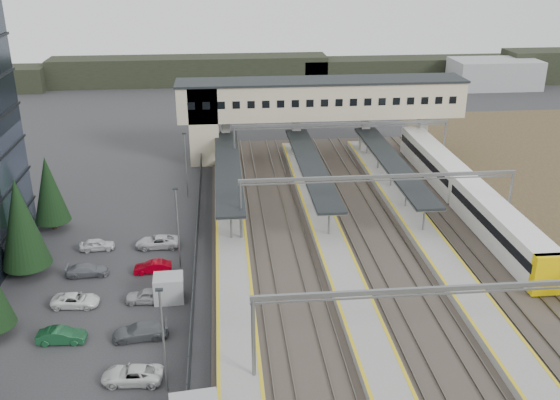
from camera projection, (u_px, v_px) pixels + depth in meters
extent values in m
plane|color=#2B2B2D|center=(273.00, 320.00, 51.10)|extent=(220.00, 220.00, 0.00)
cylinder|color=black|center=(29.00, 268.00, 58.10)|extent=(0.44, 0.44, 1.20)
cone|color=black|center=(21.00, 222.00, 56.33)|extent=(4.42, 4.42, 8.50)
cylinder|color=black|center=(54.00, 224.00, 67.30)|extent=(0.44, 0.44, 1.20)
cone|color=black|center=(49.00, 189.00, 65.79)|extent=(3.74, 3.74, 7.20)
imported|color=#164828|center=(61.00, 336.00, 48.00)|extent=(3.74, 1.42, 1.22)
imported|color=white|center=(76.00, 300.00, 52.90)|extent=(4.12, 2.15, 1.11)
imported|color=slate|center=(87.00, 270.00, 57.78)|extent=(3.96, 1.80, 1.13)
imported|color=silver|center=(97.00, 245.00, 62.65)|extent=(3.54, 1.62, 1.18)
imported|color=silver|center=(132.00, 375.00, 43.66)|extent=(4.45, 2.34, 1.19)
imported|color=#575A5E|center=(140.00, 331.00, 48.53)|extent=(4.48, 2.14, 1.26)
imported|color=#9FA0A3|center=(147.00, 296.00, 53.41)|extent=(3.83, 1.82, 1.26)
imported|color=#95000F|center=(153.00, 267.00, 58.31)|extent=(3.53, 1.36, 1.15)
imported|color=silver|center=(157.00, 242.00, 63.18)|extent=(4.38, 2.03, 1.22)
cylinder|color=slate|center=(163.00, 342.00, 41.49)|extent=(0.16, 0.16, 8.00)
cube|color=black|center=(159.00, 290.00, 39.98)|extent=(0.50, 0.25, 0.15)
cylinder|color=slate|center=(178.00, 229.00, 58.07)|extent=(0.16, 0.16, 8.00)
cube|color=black|center=(175.00, 189.00, 56.55)|extent=(0.50, 0.25, 0.15)
cylinder|color=slate|center=(186.00, 166.00, 74.65)|extent=(0.16, 0.16, 8.00)
cube|color=black|center=(184.00, 133.00, 73.13)|extent=(0.50, 0.25, 0.15)
cube|color=#26282B|center=(194.00, 283.00, 54.74)|extent=(0.08, 90.00, 2.00)
cube|color=#949799|center=(169.00, 288.00, 53.57)|extent=(2.60, 2.19, 2.31)
cube|color=#3E372F|center=(399.00, 281.00, 56.75)|extent=(34.00, 90.00, 0.20)
cube|color=#59544C|center=(260.00, 287.00, 55.53)|extent=(0.08, 90.00, 0.14)
cube|color=#59544C|center=(276.00, 286.00, 55.66)|extent=(0.08, 90.00, 0.14)
cube|color=#59544C|center=(304.00, 284.00, 55.89)|extent=(0.08, 90.00, 0.14)
cube|color=#59544C|center=(320.00, 284.00, 56.02)|extent=(0.08, 90.00, 0.14)
cube|color=#59544C|center=(370.00, 281.00, 56.43)|extent=(0.08, 90.00, 0.14)
cube|color=#59544C|center=(386.00, 280.00, 56.56)|extent=(0.08, 90.00, 0.14)
cube|color=#59544C|center=(413.00, 279.00, 56.79)|extent=(0.08, 90.00, 0.14)
cube|color=#59544C|center=(428.00, 278.00, 56.92)|extent=(0.08, 90.00, 0.14)
cube|color=#59544C|center=(477.00, 276.00, 57.34)|extent=(0.08, 90.00, 0.14)
cube|color=#59544C|center=(492.00, 275.00, 57.47)|extent=(0.08, 90.00, 0.14)
cube|color=#59544C|center=(518.00, 274.00, 57.70)|extent=(0.08, 90.00, 0.14)
cube|color=#59544C|center=(533.00, 273.00, 57.83)|extent=(0.08, 90.00, 0.14)
cube|color=gray|center=(234.00, 286.00, 55.26)|extent=(3.20, 82.00, 0.90)
cube|color=gold|center=(218.00, 283.00, 54.96)|extent=(0.25, 82.00, 0.02)
cube|color=gold|center=(251.00, 281.00, 55.22)|extent=(0.25, 82.00, 0.02)
cube|color=gray|center=(345.00, 281.00, 56.16)|extent=(3.20, 82.00, 0.90)
cube|color=gold|center=(330.00, 277.00, 55.86)|extent=(0.25, 82.00, 0.02)
cube|color=gold|center=(361.00, 276.00, 56.12)|extent=(0.25, 82.00, 0.02)
cube|color=gray|center=(453.00, 275.00, 57.07)|extent=(3.20, 82.00, 0.90)
cube|color=gold|center=(438.00, 272.00, 56.76)|extent=(0.25, 82.00, 0.02)
cube|color=gold|center=(469.00, 270.00, 57.02)|extent=(0.25, 82.00, 0.02)
cube|color=black|center=(228.00, 167.00, 74.18)|extent=(3.00, 30.00, 0.25)
cube|color=slate|center=(228.00, 168.00, 74.23)|extent=(3.10, 30.00, 0.12)
cylinder|color=slate|center=(231.00, 224.00, 62.81)|extent=(0.20, 0.20, 3.10)
cylinder|color=slate|center=(230.00, 200.00, 68.80)|extent=(0.20, 0.20, 3.10)
cylinder|color=slate|center=(228.00, 180.00, 74.78)|extent=(0.20, 0.20, 3.10)
cylinder|color=slate|center=(227.00, 162.00, 80.77)|extent=(0.20, 0.20, 3.10)
cylinder|color=slate|center=(226.00, 147.00, 86.75)|extent=(0.20, 0.20, 3.10)
cube|color=black|center=(311.00, 164.00, 75.08)|extent=(3.00, 30.00, 0.25)
cube|color=slate|center=(311.00, 166.00, 75.13)|extent=(3.10, 30.00, 0.12)
cylinder|color=slate|center=(329.00, 220.00, 63.71)|extent=(0.20, 0.20, 3.10)
cylinder|color=slate|center=(319.00, 197.00, 69.70)|extent=(0.20, 0.20, 3.10)
cylinder|color=slate|center=(311.00, 177.00, 75.68)|extent=(0.20, 0.20, 3.10)
cylinder|color=slate|center=(304.00, 160.00, 81.67)|extent=(0.20, 0.20, 3.10)
cylinder|color=slate|center=(298.00, 145.00, 87.66)|extent=(0.20, 0.20, 3.10)
cube|color=black|center=(392.00, 162.00, 75.98)|extent=(3.00, 30.00, 0.25)
cube|color=slate|center=(392.00, 163.00, 76.04)|extent=(3.10, 30.00, 0.12)
cylinder|color=slate|center=(424.00, 217.00, 64.61)|extent=(0.20, 0.20, 3.10)
cylinder|color=slate|center=(406.00, 194.00, 70.60)|extent=(0.20, 0.20, 3.10)
cylinder|color=slate|center=(391.00, 174.00, 76.59)|extent=(0.20, 0.20, 3.10)
cylinder|color=slate|center=(378.00, 158.00, 82.57)|extent=(0.20, 0.20, 3.10)
cylinder|color=slate|center=(367.00, 143.00, 88.56)|extent=(0.20, 0.20, 3.10)
cube|color=#C2B994|center=(321.00, 99.00, 87.50)|extent=(40.00, 6.00, 5.00)
cube|color=black|center=(321.00, 81.00, 86.53)|extent=(40.40, 6.40, 0.30)
cube|color=#C2B994|center=(204.00, 122.00, 87.15)|extent=(4.00, 6.00, 11.00)
cube|color=black|center=(191.00, 106.00, 83.06)|extent=(1.00, 0.06, 1.00)
cube|color=black|center=(206.00, 106.00, 83.24)|extent=(1.00, 0.06, 1.00)
cube|color=black|center=(221.00, 105.00, 83.42)|extent=(1.00, 0.06, 1.00)
cube|color=black|center=(236.00, 105.00, 83.60)|extent=(1.00, 0.06, 1.00)
cube|color=black|center=(251.00, 105.00, 83.78)|extent=(1.00, 0.06, 1.00)
cube|color=black|center=(266.00, 104.00, 83.96)|extent=(1.00, 0.06, 1.00)
cube|color=black|center=(281.00, 104.00, 84.14)|extent=(1.00, 0.06, 1.00)
cube|color=black|center=(295.00, 104.00, 84.32)|extent=(1.00, 0.06, 1.00)
cube|color=black|center=(310.00, 103.00, 84.50)|extent=(1.00, 0.06, 1.00)
cube|color=black|center=(325.00, 103.00, 84.68)|extent=(1.00, 0.06, 1.00)
cube|color=black|center=(339.00, 103.00, 84.86)|extent=(1.00, 0.06, 1.00)
cube|color=black|center=(353.00, 102.00, 85.04)|extent=(1.00, 0.06, 1.00)
cube|color=black|center=(368.00, 102.00, 85.22)|extent=(1.00, 0.06, 1.00)
cube|color=black|center=(382.00, 102.00, 85.40)|extent=(1.00, 0.06, 1.00)
cube|color=black|center=(396.00, 101.00, 85.58)|extent=(1.00, 0.06, 1.00)
cube|color=black|center=(411.00, 101.00, 85.76)|extent=(1.00, 0.06, 1.00)
cube|color=black|center=(425.00, 101.00, 85.94)|extent=(1.00, 0.06, 1.00)
cube|color=black|center=(439.00, 100.00, 86.12)|extent=(1.00, 0.06, 1.00)
cube|color=black|center=(453.00, 100.00, 86.31)|extent=(1.00, 0.06, 1.00)
cube|color=gray|center=(215.00, 139.00, 88.23)|extent=(1.20, 1.60, 6.00)
cube|color=gray|center=(226.00, 139.00, 88.37)|extent=(1.20, 1.60, 6.00)
cube|color=gray|center=(296.00, 137.00, 89.27)|extent=(1.20, 1.60, 6.00)
cube|color=gray|center=(364.00, 135.00, 90.17)|extent=(1.20, 1.60, 6.00)
cube|color=gray|center=(422.00, 134.00, 90.94)|extent=(1.20, 1.60, 6.00)
cylinder|color=slate|center=(254.00, 343.00, 42.22)|extent=(0.28, 0.28, 7.00)
cube|color=slate|center=(459.00, 288.00, 42.16)|extent=(28.40, 0.25, 0.35)
cube|color=slate|center=(458.00, 293.00, 42.31)|extent=(28.40, 0.12, 0.12)
cylinder|color=slate|center=(241.00, 214.00, 62.48)|extent=(0.28, 0.28, 7.00)
cylinder|color=slate|center=(509.00, 204.00, 65.01)|extent=(0.28, 0.28, 7.00)
cube|color=slate|center=(380.00, 177.00, 62.42)|extent=(28.40, 0.25, 0.35)
cube|color=slate|center=(379.00, 180.00, 62.57)|extent=(28.40, 0.12, 0.12)
cylinder|color=slate|center=(235.00, 153.00, 80.90)|extent=(0.28, 0.28, 7.00)
cylinder|color=slate|center=(444.00, 146.00, 83.43)|extent=(0.28, 0.28, 7.00)
cube|color=slate|center=(342.00, 124.00, 80.84)|extent=(28.40, 0.25, 0.35)
cube|color=slate|center=(342.00, 127.00, 80.99)|extent=(28.40, 0.12, 0.12)
cube|color=white|center=(500.00, 226.00, 62.89)|extent=(2.90, 20.15, 3.73)
cube|color=black|center=(500.00, 223.00, 62.73)|extent=(2.97, 19.55, 0.93)
cube|color=slate|center=(497.00, 241.00, 63.50)|extent=(2.49, 18.75, 0.52)
cube|color=white|center=(433.00, 161.00, 82.00)|extent=(2.90, 20.15, 3.73)
cube|color=black|center=(433.00, 158.00, 81.84)|extent=(2.97, 19.55, 0.93)
cube|color=slate|center=(432.00, 172.00, 82.61)|extent=(2.49, 18.75, 0.52)
cube|color=#E6C002|center=(548.00, 274.00, 53.71)|extent=(2.93, 0.90, 3.73)
cube|color=black|center=(190.00, 71.00, 136.54)|extent=(60.00, 8.00, 6.00)
cube|color=black|center=(412.00, 69.00, 141.25)|extent=(50.00, 8.00, 5.00)
cube|color=#949799|center=(494.00, 74.00, 133.20)|extent=(18.00, 10.00, 6.00)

